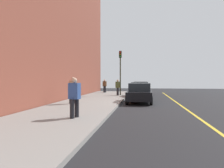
{
  "coord_description": "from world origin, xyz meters",
  "views": [
    {
      "loc": [
        16.92,
        0.64,
        1.82
      ],
      "look_at": [
        0.11,
        -1.7,
        1.45
      ],
      "focal_mm": 36.38,
      "sensor_mm": 36.0,
      "label": 1
    }
  ],
  "objects_px": {
    "pedestrian_blue_coat": "(74,96)",
    "rolling_suitcase": "(105,90)",
    "parked_car_charcoal": "(140,90)",
    "parked_car_black": "(140,93)",
    "pedestrian_olive_coat": "(118,87)",
    "parked_car_maroon": "(141,88)",
    "pedestrian_tan_coat": "(73,89)",
    "traffic_light_pole": "(120,65)",
    "pedestrian_brown_coat": "(105,86)"
  },
  "relations": [
    {
      "from": "parked_car_black",
      "to": "traffic_light_pole",
      "type": "height_order",
      "value": "traffic_light_pole"
    },
    {
      "from": "pedestrian_blue_coat",
      "to": "rolling_suitcase",
      "type": "relative_size",
      "value": 1.99
    },
    {
      "from": "pedestrian_blue_coat",
      "to": "rolling_suitcase",
      "type": "xyz_separation_m",
      "value": [
        -18.91,
        -1.89,
        -0.67
      ]
    },
    {
      "from": "parked_car_charcoal",
      "to": "pedestrian_blue_coat",
      "type": "xyz_separation_m",
      "value": [
        13.36,
        -2.6,
        0.32
      ]
    },
    {
      "from": "parked_car_charcoal",
      "to": "parked_car_black",
      "type": "bearing_deg",
      "value": 0.72
    },
    {
      "from": "pedestrian_olive_coat",
      "to": "traffic_light_pole",
      "type": "bearing_deg",
      "value": 128.47
    },
    {
      "from": "parked_car_black",
      "to": "traffic_light_pole",
      "type": "xyz_separation_m",
      "value": [
        -5.94,
        -2.09,
        2.48
      ]
    },
    {
      "from": "pedestrian_brown_coat",
      "to": "pedestrian_olive_coat",
      "type": "relative_size",
      "value": 1.0
    },
    {
      "from": "parked_car_maroon",
      "to": "pedestrian_blue_coat",
      "type": "bearing_deg",
      "value": -8.06
    },
    {
      "from": "parked_car_charcoal",
      "to": "pedestrian_olive_coat",
      "type": "relative_size",
      "value": 2.75
    },
    {
      "from": "parked_car_maroon",
      "to": "pedestrian_tan_coat",
      "type": "height_order",
      "value": "pedestrian_tan_coat"
    },
    {
      "from": "pedestrian_olive_coat",
      "to": "traffic_light_pole",
      "type": "xyz_separation_m",
      "value": [
        -0.2,
        0.25,
        2.22
      ]
    },
    {
      "from": "pedestrian_tan_coat",
      "to": "traffic_light_pole",
      "type": "relative_size",
      "value": 0.39
    },
    {
      "from": "pedestrian_blue_coat",
      "to": "rolling_suitcase",
      "type": "bearing_deg",
      "value": -174.3
    },
    {
      "from": "pedestrian_tan_coat",
      "to": "pedestrian_olive_coat",
      "type": "xyz_separation_m",
      "value": [
        -8.28,
        2.11,
        -0.1
      ]
    },
    {
      "from": "parked_car_maroon",
      "to": "pedestrian_tan_coat",
      "type": "bearing_deg",
      "value": -18.52
    },
    {
      "from": "traffic_light_pole",
      "to": "rolling_suitcase",
      "type": "relative_size",
      "value": 5.28
    },
    {
      "from": "rolling_suitcase",
      "to": "pedestrian_blue_coat",
      "type": "bearing_deg",
      "value": 5.7
    },
    {
      "from": "parked_car_maroon",
      "to": "parked_car_black",
      "type": "xyz_separation_m",
      "value": [
        10.69,
        0.02,
        -0.0
      ]
    },
    {
      "from": "pedestrian_brown_coat",
      "to": "rolling_suitcase",
      "type": "height_order",
      "value": "pedestrian_brown_coat"
    },
    {
      "from": "traffic_light_pole",
      "to": "parked_car_maroon",
      "type": "bearing_deg",
      "value": 156.47
    },
    {
      "from": "parked_car_maroon",
      "to": "rolling_suitcase",
      "type": "relative_size",
      "value": 4.99
    },
    {
      "from": "parked_car_maroon",
      "to": "pedestrian_blue_coat",
      "type": "distance_m",
      "value": 18.86
    },
    {
      "from": "rolling_suitcase",
      "to": "parked_car_charcoal",
      "type": "bearing_deg",
      "value": 38.94
    },
    {
      "from": "pedestrian_tan_coat",
      "to": "rolling_suitcase",
      "type": "distance_m",
      "value": 13.49
    },
    {
      "from": "pedestrian_tan_coat",
      "to": "parked_car_maroon",
      "type": "bearing_deg",
      "value": 161.48
    },
    {
      "from": "parked_car_black",
      "to": "rolling_suitcase",
      "type": "xyz_separation_m",
      "value": [
        -10.93,
        -4.55,
        -0.35
      ]
    },
    {
      "from": "pedestrian_tan_coat",
      "to": "traffic_light_pole",
      "type": "xyz_separation_m",
      "value": [
        -8.47,
        2.36,
        2.12
      ]
    },
    {
      "from": "parked_car_maroon",
      "to": "pedestrian_tan_coat",
      "type": "relative_size",
      "value": 2.4
    },
    {
      "from": "pedestrian_olive_coat",
      "to": "rolling_suitcase",
      "type": "relative_size",
      "value": 1.87
    },
    {
      "from": "pedestrian_blue_coat",
      "to": "pedestrian_olive_coat",
      "type": "height_order",
      "value": "pedestrian_blue_coat"
    },
    {
      "from": "parked_car_maroon",
      "to": "parked_car_charcoal",
      "type": "height_order",
      "value": "same"
    },
    {
      "from": "parked_car_charcoal",
      "to": "rolling_suitcase",
      "type": "relative_size",
      "value": 5.14
    },
    {
      "from": "parked_car_charcoal",
      "to": "pedestrian_olive_coat",
      "type": "height_order",
      "value": "pedestrian_olive_coat"
    },
    {
      "from": "pedestrian_blue_coat",
      "to": "rolling_suitcase",
      "type": "height_order",
      "value": "pedestrian_blue_coat"
    },
    {
      "from": "pedestrian_brown_coat",
      "to": "rolling_suitcase",
      "type": "relative_size",
      "value": 1.87
    },
    {
      "from": "pedestrian_blue_coat",
      "to": "pedestrian_brown_coat",
      "type": "xyz_separation_m",
      "value": [
        -18.52,
        -1.87,
        -0.06
      ]
    },
    {
      "from": "parked_car_maroon",
      "to": "pedestrian_olive_coat",
      "type": "distance_m",
      "value": 5.47
    },
    {
      "from": "parked_car_maroon",
      "to": "parked_car_black",
      "type": "height_order",
      "value": "same"
    },
    {
      "from": "parked_car_charcoal",
      "to": "traffic_light_pole",
      "type": "distance_m",
      "value": 3.25
    },
    {
      "from": "traffic_light_pole",
      "to": "parked_car_charcoal",
      "type": "bearing_deg",
      "value": 74.74
    },
    {
      "from": "parked_car_maroon",
      "to": "parked_car_black",
      "type": "relative_size",
      "value": 1.05
    },
    {
      "from": "pedestrian_blue_coat",
      "to": "pedestrian_tan_coat",
      "type": "distance_m",
      "value": 5.73
    },
    {
      "from": "parked_car_maroon",
      "to": "pedestrian_tan_coat",
      "type": "distance_m",
      "value": 13.95
    },
    {
      "from": "parked_car_charcoal",
      "to": "parked_car_black",
      "type": "distance_m",
      "value": 5.38
    },
    {
      "from": "parked_car_maroon",
      "to": "pedestrian_blue_coat",
      "type": "xyz_separation_m",
      "value": [
        18.67,
        -2.64,
        0.32
      ]
    },
    {
      "from": "pedestrian_olive_coat",
      "to": "parked_car_black",
      "type": "bearing_deg",
      "value": 22.2
    },
    {
      "from": "parked_car_charcoal",
      "to": "parked_car_black",
      "type": "relative_size",
      "value": 1.08
    },
    {
      "from": "parked_car_maroon",
      "to": "pedestrian_blue_coat",
      "type": "height_order",
      "value": "pedestrian_blue_coat"
    },
    {
      "from": "parked_car_black",
      "to": "pedestrian_brown_coat",
      "type": "height_order",
      "value": "pedestrian_brown_coat"
    }
  ]
}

